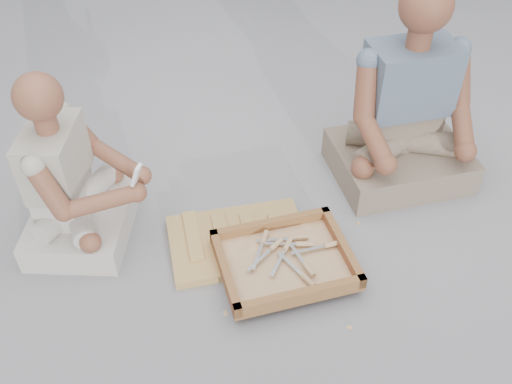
{
  "coord_description": "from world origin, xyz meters",
  "views": [
    {
      "loc": [
        0.04,
        -1.6,
        1.85
      ],
      "look_at": [
        -0.01,
        0.11,
        0.3
      ],
      "focal_mm": 40.0,
      "sensor_mm": 36.0,
      "label": 1
    }
  ],
  "objects_px": {
    "carved_panel": "(238,241)",
    "tool_tray": "(285,261)",
    "craftsman": "(72,186)",
    "companion": "(406,118)"
  },
  "relations": [
    {
      "from": "tool_tray",
      "to": "companion",
      "type": "distance_m",
      "value": 0.91
    },
    {
      "from": "companion",
      "to": "carved_panel",
      "type": "bearing_deg",
      "value": 18.2
    },
    {
      "from": "craftsman",
      "to": "tool_tray",
      "type": "bearing_deg",
      "value": 77.56
    },
    {
      "from": "carved_panel",
      "to": "companion",
      "type": "distance_m",
      "value": 0.97
    },
    {
      "from": "carved_panel",
      "to": "companion",
      "type": "relative_size",
      "value": 0.61
    },
    {
      "from": "carved_panel",
      "to": "tool_tray",
      "type": "distance_m",
      "value": 0.25
    },
    {
      "from": "tool_tray",
      "to": "craftsman",
      "type": "xyz_separation_m",
      "value": [
        -0.9,
        0.21,
        0.21
      ]
    },
    {
      "from": "companion",
      "to": "tool_tray",
      "type": "bearing_deg",
      "value": 33.88
    },
    {
      "from": "tool_tray",
      "to": "carved_panel",
      "type": "bearing_deg",
      "value": 143.18
    },
    {
      "from": "carved_panel",
      "to": "tool_tray",
      "type": "relative_size",
      "value": 0.93
    }
  ]
}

